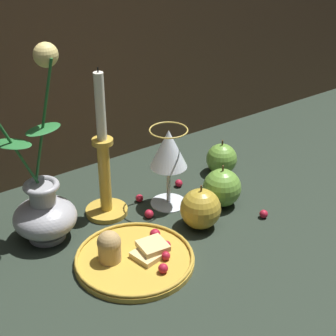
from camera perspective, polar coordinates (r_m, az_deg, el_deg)
The scene contains 12 objects.
ground_plane at distance 1.09m, azimuth -2.47°, elevation -5.84°, with size 2.40×2.40×0.00m, color #232D23.
vase at distance 1.04m, azimuth -12.76°, elevation -3.05°, with size 0.17×0.12×0.36m.
plate_with_pastries at distance 1.00m, azimuth -3.66°, elevation -8.97°, with size 0.21×0.21×0.07m.
wine_glass at distance 1.10m, azimuth 0.06°, elevation 1.66°, with size 0.08×0.08×0.17m.
candlestick at distance 1.09m, azimuth -6.48°, elevation -0.44°, with size 0.08×0.08×0.30m.
apple_beside_vase at distance 1.26m, azimuth 5.46°, elevation 0.93°, with size 0.07×0.07×0.08m.
apple_near_glass at distance 1.14m, azimuth 5.50°, elevation -2.01°, with size 0.08×0.08×0.09m.
apple_at_table_edge at distance 1.07m, azimuth 3.33°, elevation -4.16°, with size 0.08×0.08×0.09m.
berry_near_plate at distance 1.13m, azimuth 9.69°, elevation -4.63°, with size 0.02×0.02×0.02m, color #AD192D.
berry_front_center at distance 1.16m, azimuth -2.92°, elevation -3.08°, with size 0.02×0.02×0.02m, color #AD192D.
berry_by_glass_stem at distance 1.11m, azimuth -1.94°, elevation -4.68°, with size 0.02×0.02×0.02m, color #AD192D.
berry_under_candlestick at distance 1.21m, azimuth 1.10°, elevation -1.55°, with size 0.02×0.02×0.02m, color #AD192D.
Camera 1 is at (-0.48, -0.76, 0.62)m, focal length 60.00 mm.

